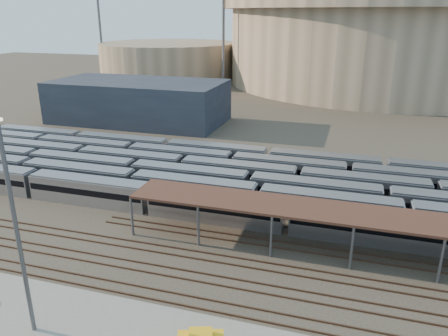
% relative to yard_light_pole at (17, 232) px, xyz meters
% --- Properties ---
extents(ground, '(420.00, 420.00, 0.00)m').
position_rel_yard_light_pole_xyz_m(ground, '(7.81, 16.65, -9.53)').
color(ground, '#383026').
rests_on(ground, ground).
extents(apron, '(50.00, 9.00, 0.20)m').
position_rel_yard_light_pole_xyz_m(apron, '(2.81, 1.65, -9.43)').
color(apron, gray).
rests_on(apron, ground).
extents(subway_trains, '(124.02, 23.90, 3.60)m').
position_rel_yard_light_pole_xyz_m(subway_trains, '(12.52, 35.15, -7.73)').
color(subway_trains, '#A5A5AA').
rests_on(subway_trains, ground).
extents(inspection_shed, '(60.30, 6.00, 5.30)m').
position_rel_yard_light_pole_xyz_m(inspection_shed, '(29.81, 20.65, -4.55)').
color(inspection_shed, '#56575B').
rests_on(inspection_shed, ground).
extents(empty_tracks, '(170.00, 9.62, 0.18)m').
position_rel_yard_light_pole_xyz_m(empty_tracks, '(7.81, 11.65, -9.44)').
color(empty_tracks, '#4C3323').
rests_on(empty_tracks, ground).
extents(stadium, '(124.00, 124.00, 32.50)m').
position_rel_yard_light_pole_xyz_m(stadium, '(32.81, 156.65, 6.94)').
color(stadium, '#9D856A').
rests_on(stadium, ground).
extents(secondary_arena, '(56.00, 56.00, 14.00)m').
position_rel_yard_light_pole_xyz_m(secondary_arena, '(-52.19, 146.65, -2.53)').
color(secondary_arena, '#9D856A').
rests_on(secondary_arena, ground).
extents(service_building, '(42.00, 20.00, 10.00)m').
position_rel_yard_light_pole_xyz_m(service_building, '(-27.19, 71.65, -4.53)').
color(service_building, '#1E232D').
rests_on(service_building, ground).
extents(floodlight_0, '(4.00, 1.00, 38.40)m').
position_rel_yard_light_pole_xyz_m(floodlight_0, '(-22.19, 126.65, 11.11)').
color(floodlight_0, '#56575B').
rests_on(floodlight_0, ground).
extents(floodlight_1, '(4.00, 1.00, 38.40)m').
position_rel_yard_light_pole_xyz_m(floodlight_1, '(-77.19, 136.65, 11.11)').
color(floodlight_1, '#56575B').
rests_on(floodlight_1, ground).
extents(floodlight_3, '(4.00, 1.00, 38.40)m').
position_rel_yard_light_pole_xyz_m(floodlight_3, '(-2.19, 176.65, 11.11)').
color(floodlight_3, '#56575B').
rests_on(floodlight_3, ground).
extents(yard_light_pole, '(0.81, 0.36, 18.50)m').
position_rel_yard_light_pole_xyz_m(yard_light_pole, '(0.00, 0.00, 0.00)').
color(yard_light_pole, '#56575B').
rests_on(yard_light_pole, apron).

